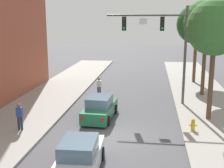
{
  "coord_description": "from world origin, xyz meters",
  "views": [
    {
      "loc": [
        2.1,
        -16.21,
        6.77
      ],
      "look_at": [
        -0.76,
        5.08,
        2.0
      ],
      "focal_mm": 47.98,
      "sensor_mm": 36.0,
      "label": 1
    }
  ],
  "objects_px": {
    "pedestrian_sidewalk_left_walker": "(20,115)",
    "pedestrian_crossing_road": "(99,86)",
    "traffic_signal_mast": "(163,37)",
    "car_lead_green": "(100,108)",
    "car_following_white": "(80,158)",
    "fire_hydrant": "(193,124)",
    "street_tree_second": "(207,23)",
    "street_tree_third": "(197,24)",
    "street_tree_nearest": "(215,28)"
  },
  "relations": [
    {
      "from": "car_lead_green",
      "to": "pedestrian_crossing_road",
      "type": "xyz_separation_m",
      "value": [
        -1.12,
        5.93,
        0.19
      ]
    },
    {
      "from": "car_following_white",
      "to": "pedestrian_sidewalk_left_walker",
      "type": "xyz_separation_m",
      "value": [
        -4.71,
        4.28,
        0.34
      ]
    },
    {
      "from": "pedestrian_sidewalk_left_walker",
      "to": "street_tree_third",
      "type": "distance_m",
      "value": 20.43
    },
    {
      "from": "car_following_white",
      "to": "traffic_signal_mast",
      "type": "bearing_deg",
      "value": 71.37
    },
    {
      "from": "car_following_white",
      "to": "street_tree_third",
      "type": "bearing_deg",
      "value": 69.41
    },
    {
      "from": "car_following_white",
      "to": "street_tree_nearest",
      "type": "xyz_separation_m",
      "value": [
        6.91,
        7.87,
        5.42
      ]
    },
    {
      "from": "traffic_signal_mast",
      "to": "street_tree_second",
      "type": "distance_m",
      "value": 4.9
    },
    {
      "from": "fire_hydrant",
      "to": "street_tree_third",
      "type": "relative_size",
      "value": 0.09
    },
    {
      "from": "pedestrian_crossing_road",
      "to": "fire_hydrant",
      "type": "distance_m",
      "value": 10.47
    },
    {
      "from": "car_lead_green",
      "to": "pedestrian_sidewalk_left_walker",
      "type": "xyz_separation_m",
      "value": [
        -4.34,
        -3.09,
        0.34
      ]
    },
    {
      "from": "car_following_white",
      "to": "pedestrian_sidewalk_left_walker",
      "type": "height_order",
      "value": "pedestrian_sidewalk_left_walker"
    },
    {
      "from": "pedestrian_crossing_road",
      "to": "street_tree_second",
      "type": "height_order",
      "value": "street_tree_second"
    },
    {
      "from": "pedestrian_sidewalk_left_walker",
      "to": "street_tree_third",
      "type": "xyz_separation_m",
      "value": [
        12.18,
        15.6,
        5.05
      ]
    },
    {
      "from": "traffic_signal_mast",
      "to": "car_following_white",
      "type": "relative_size",
      "value": 1.74
    },
    {
      "from": "fire_hydrant",
      "to": "pedestrian_sidewalk_left_walker",
      "type": "bearing_deg",
      "value": -172.69
    },
    {
      "from": "pedestrian_crossing_road",
      "to": "street_tree_nearest",
      "type": "xyz_separation_m",
      "value": [
        8.4,
        -5.43,
        5.23
      ]
    },
    {
      "from": "fire_hydrant",
      "to": "street_tree_second",
      "type": "relative_size",
      "value": 0.09
    },
    {
      "from": "traffic_signal_mast",
      "to": "fire_hydrant",
      "type": "relative_size",
      "value": 10.42
    },
    {
      "from": "traffic_signal_mast",
      "to": "street_tree_nearest",
      "type": "xyz_separation_m",
      "value": [
        3.06,
        -3.53,
        0.82
      ]
    },
    {
      "from": "traffic_signal_mast",
      "to": "fire_hydrant",
      "type": "height_order",
      "value": "traffic_signal_mast"
    },
    {
      "from": "car_lead_green",
      "to": "street_tree_second",
      "type": "height_order",
      "value": "street_tree_second"
    },
    {
      "from": "car_lead_green",
      "to": "fire_hydrant",
      "type": "distance_m",
      "value": 6.23
    },
    {
      "from": "fire_hydrant",
      "to": "car_following_white",
      "type": "bearing_deg",
      "value": -134.98
    },
    {
      "from": "street_tree_third",
      "to": "pedestrian_sidewalk_left_walker",
      "type": "bearing_deg",
      "value": -127.97
    },
    {
      "from": "car_following_white",
      "to": "pedestrian_sidewalk_left_walker",
      "type": "bearing_deg",
      "value": 137.71
    },
    {
      "from": "car_following_white",
      "to": "fire_hydrant",
      "type": "height_order",
      "value": "car_following_white"
    },
    {
      "from": "car_following_white",
      "to": "pedestrian_sidewalk_left_walker",
      "type": "distance_m",
      "value": 6.38
    },
    {
      "from": "car_following_white",
      "to": "street_tree_nearest",
      "type": "bearing_deg",
      "value": 48.72
    },
    {
      "from": "car_lead_green",
      "to": "street_tree_second",
      "type": "bearing_deg",
      "value": 42.11
    },
    {
      "from": "traffic_signal_mast",
      "to": "street_tree_nearest",
      "type": "height_order",
      "value": "street_tree_nearest"
    },
    {
      "from": "street_tree_second",
      "to": "street_tree_third",
      "type": "relative_size",
      "value": 1.02
    },
    {
      "from": "street_tree_nearest",
      "to": "pedestrian_crossing_road",
      "type": "bearing_deg",
      "value": 147.11
    },
    {
      "from": "car_following_white",
      "to": "pedestrian_crossing_road",
      "type": "xyz_separation_m",
      "value": [
        -1.49,
        13.3,
        0.19
      ]
    },
    {
      "from": "street_tree_second",
      "to": "street_tree_third",
      "type": "bearing_deg",
      "value": 90.36
    },
    {
      "from": "traffic_signal_mast",
      "to": "pedestrian_crossing_road",
      "type": "bearing_deg",
      "value": 160.43
    },
    {
      "from": "pedestrian_sidewalk_left_walker",
      "to": "street_tree_nearest",
      "type": "bearing_deg",
      "value": 17.15
    },
    {
      "from": "pedestrian_sidewalk_left_walker",
      "to": "fire_hydrant",
      "type": "relative_size",
      "value": 2.28
    },
    {
      "from": "fire_hydrant",
      "to": "traffic_signal_mast",
      "type": "bearing_deg",
      "value": 106.9
    },
    {
      "from": "car_following_white",
      "to": "fire_hydrant",
      "type": "xyz_separation_m",
      "value": [
        5.6,
        5.61,
        -0.22
      ]
    },
    {
      "from": "car_lead_green",
      "to": "pedestrian_sidewalk_left_walker",
      "type": "height_order",
      "value": "pedestrian_sidewalk_left_walker"
    },
    {
      "from": "car_following_white",
      "to": "street_tree_second",
      "type": "height_order",
      "value": "street_tree_second"
    },
    {
      "from": "street_tree_nearest",
      "to": "street_tree_second",
      "type": "xyz_separation_m",
      "value": [
        0.6,
        6.62,
        0.23
      ]
    },
    {
      "from": "pedestrian_sidewalk_left_walker",
      "to": "pedestrian_crossing_road",
      "type": "xyz_separation_m",
      "value": [
        3.22,
        9.01,
        -0.15
      ]
    },
    {
      "from": "car_following_white",
      "to": "street_tree_nearest",
      "type": "relative_size",
      "value": 0.55
    },
    {
      "from": "car_lead_green",
      "to": "street_tree_nearest",
      "type": "distance_m",
      "value": 9.09
    },
    {
      "from": "car_following_white",
      "to": "fire_hydrant",
      "type": "distance_m",
      "value": 7.93
    },
    {
      "from": "pedestrian_sidewalk_left_walker",
      "to": "street_tree_third",
      "type": "height_order",
      "value": "street_tree_third"
    },
    {
      "from": "car_following_white",
      "to": "pedestrian_crossing_road",
      "type": "distance_m",
      "value": 13.38
    },
    {
      "from": "street_tree_nearest",
      "to": "street_tree_third",
      "type": "distance_m",
      "value": 12.03
    },
    {
      "from": "car_lead_green",
      "to": "pedestrian_sidewalk_left_walker",
      "type": "distance_m",
      "value": 5.33
    }
  ]
}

